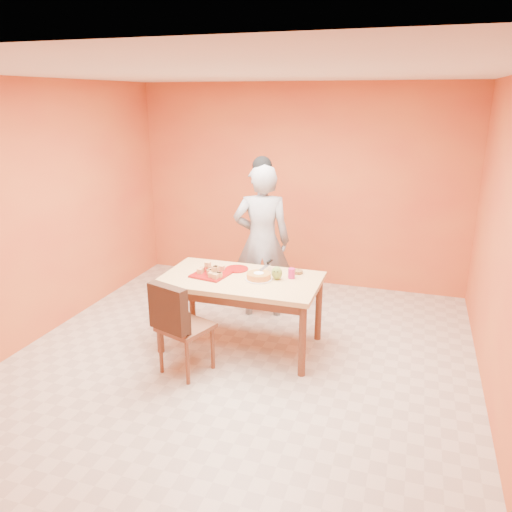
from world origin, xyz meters
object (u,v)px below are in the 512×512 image
(sponge_cake, at_px, (259,276))
(egg_ornament, at_px, (277,273))
(person, at_px, (262,242))
(magenta_glass, at_px, (291,273))
(checker_tin, at_px, (298,272))
(dining_table, at_px, (241,286))
(dining_chair, at_px, (185,325))
(red_dinner_plate, at_px, (237,269))
(pastry_platter, at_px, (211,274))

(sponge_cake, relative_size, egg_ornament, 1.78)
(person, xyz_separation_m, egg_ornament, (0.40, -0.79, -0.08))
(magenta_glass, relative_size, checker_tin, 0.95)
(dining_table, xyz_separation_m, dining_chair, (-0.32, -0.66, -0.18))
(red_dinner_plate, bearing_deg, dining_table, -60.95)
(dining_table, xyz_separation_m, pastry_platter, (-0.31, -0.02, 0.10))
(dining_chair, distance_m, pastry_platter, 0.70)
(pastry_platter, height_order, egg_ornament, egg_ornament)
(sponge_cake, distance_m, egg_ornament, 0.18)
(person, relative_size, egg_ornament, 13.20)
(dining_table, xyz_separation_m, red_dinner_plate, (-0.12, 0.22, 0.10))
(person, distance_m, magenta_glass, 0.89)
(person, bearing_deg, sponge_cake, 89.20)
(sponge_cake, bearing_deg, magenta_glass, 25.23)
(dining_table, bearing_deg, person, 92.70)
(dining_chair, distance_m, red_dinner_plate, 0.95)
(pastry_platter, relative_size, sponge_cake, 1.40)
(red_dinner_plate, xyz_separation_m, magenta_glass, (0.62, -0.08, 0.04))
(red_dinner_plate, bearing_deg, dining_chair, -102.55)
(dining_chair, xyz_separation_m, pastry_platter, (0.01, 0.64, 0.29))
(dining_table, distance_m, dining_chair, 0.76)
(dining_chair, bearing_deg, magenta_glass, 63.18)
(person, relative_size, checker_tin, 16.73)
(red_dinner_plate, height_order, egg_ornament, egg_ornament)
(magenta_glass, bearing_deg, egg_ornament, -148.30)
(sponge_cake, relative_size, magenta_glass, 2.38)
(dining_table, distance_m, magenta_glass, 0.53)
(pastry_platter, distance_m, magenta_glass, 0.83)
(pastry_platter, distance_m, sponge_cake, 0.51)
(sponge_cake, height_order, checker_tin, sponge_cake)
(egg_ornament, bearing_deg, sponge_cake, -145.17)
(magenta_glass, bearing_deg, red_dinner_plate, 172.94)
(red_dinner_plate, bearing_deg, person, 82.45)
(dining_table, xyz_separation_m, egg_ornament, (0.36, 0.07, 0.16))
(dining_chair, bearing_deg, red_dinner_plate, 95.89)
(red_dinner_plate, distance_m, magenta_glass, 0.62)
(red_dinner_plate, relative_size, magenta_glass, 2.41)
(red_dinner_plate, relative_size, checker_tin, 2.28)
(pastry_platter, height_order, sponge_cake, sponge_cake)
(person, bearing_deg, dining_chair, 63.48)
(magenta_glass, distance_m, checker_tin, 0.16)
(dining_table, bearing_deg, red_dinner_plate, 119.05)
(checker_tin, bearing_deg, egg_ornament, -123.43)
(checker_tin, bearing_deg, red_dinner_plate, -172.88)
(egg_ornament, bearing_deg, dining_chair, -118.17)
(checker_tin, bearing_deg, sponge_cake, -137.64)
(sponge_cake, xyz_separation_m, checker_tin, (0.33, 0.30, -0.02))
(pastry_platter, relative_size, egg_ornament, 2.49)
(dining_table, distance_m, egg_ornament, 0.40)
(dining_table, distance_m, checker_tin, 0.61)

